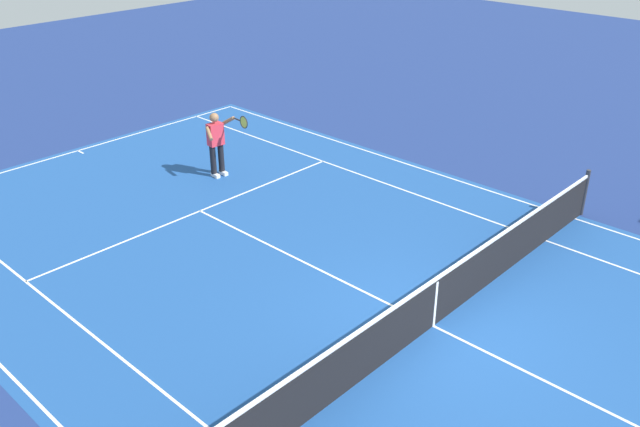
% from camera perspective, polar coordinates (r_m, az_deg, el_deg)
% --- Properties ---
extents(ground_plane, '(60.00, 60.00, 0.00)m').
position_cam_1_polar(ground_plane, '(11.78, 9.50, -9.34)').
color(ground_plane, navy).
extents(court_slab, '(24.20, 11.40, 0.00)m').
position_cam_1_polar(court_slab, '(11.78, 9.50, -9.33)').
color(court_slab, '#1E4C93').
rests_on(court_slab, ground_plane).
extents(court_line_markings, '(23.85, 11.05, 0.01)m').
position_cam_1_polar(court_line_markings, '(11.78, 9.50, -9.32)').
color(court_line_markings, white).
rests_on(court_line_markings, ground_plane).
extents(tennis_net, '(0.10, 11.70, 1.08)m').
position_cam_1_polar(tennis_net, '(11.51, 9.68, -7.35)').
color(tennis_net, '#2D2D33').
rests_on(tennis_net, ground_plane).
extents(tennis_player_near, '(1.11, 0.77, 1.70)m').
position_cam_1_polar(tennis_player_near, '(17.10, -8.70, 6.07)').
color(tennis_player_near, black).
rests_on(tennis_player_near, ground_plane).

